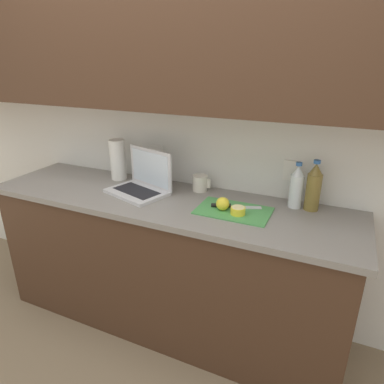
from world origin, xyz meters
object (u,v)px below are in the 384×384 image
(paper_towel_roll, at_px, (118,160))
(measuring_cup, at_px, (200,183))
(cutting_board, at_px, (233,211))
(lemon_half_cut, at_px, (238,211))
(knife, at_px, (227,206))
(bottle_green_soda, at_px, (296,187))
(laptop, at_px, (142,182))
(lemon_whole_beside, at_px, (223,204))
(bottle_oil_tall, at_px, (314,187))

(paper_towel_roll, bearing_deg, measuring_cup, 2.43)
(cutting_board, height_order, lemon_half_cut, lemon_half_cut)
(knife, relative_size, bottle_green_soda, 1.04)
(lemon_half_cut, height_order, measuring_cup, measuring_cup)
(laptop, bearing_deg, lemon_half_cut, 9.89)
(lemon_half_cut, distance_m, lemon_whole_beside, 0.10)
(lemon_half_cut, bearing_deg, paper_towel_roll, 166.16)
(lemon_whole_beside, distance_m, paper_towel_roll, 0.87)
(laptop, height_order, lemon_whole_beside, laptop)
(knife, bearing_deg, measuring_cup, 120.98)
(cutting_board, height_order, paper_towel_roll, paper_towel_roll)
(lemon_whole_beside, relative_size, bottle_green_soda, 0.28)
(measuring_cup, bearing_deg, bottle_oil_tall, -0.99)
(cutting_board, relative_size, lemon_whole_beside, 5.45)
(lemon_whole_beside, xyz_separation_m, bottle_oil_tall, (0.44, 0.23, 0.09))
(cutting_board, height_order, lemon_whole_beside, lemon_whole_beside)
(laptop, bearing_deg, paper_towel_roll, 171.09)
(lemon_half_cut, bearing_deg, bottle_oil_tall, 34.99)
(laptop, distance_m, bottle_green_soda, 0.93)
(bottle_green_soda, bearing_deg, knife, -151.69)
(cutting_board, bearing_deg, bottle_oil_tall, 28.58)
(cutting_board, relative_size, measuring_cup, 3.45)
(laptop, relative_size, paper_towel_roll, 1.54)
(lemon_half_cut, relative_size, measuring_cup, 0.68)
(cutting_board, xyz_separation_m, bottle_oil_tall, (0.39, 0.21, 0.13))
(knife, bearing_deg, cutting_board, -53.06)
(lemon_whole_beside, distance_m, measuring_cup, 0.34)
(laptop, height_order, paper_towel_roll, paper_towel_roll)
(knife, xyz_separation_m, paper_towel_roll, (-0.86, 0.17, 0.12))
(knife, xyz_separation_m, lemon_whole_beside, (-0.01, -0.04, 0.03))
(paper_towel_roll, bearing_deg, lemon_half_cut, -13.84)
(measuring_cup, bearing_deg, paper_towel_roll, -177.57)
(lemon_whole_beside, bearing_deg, measuring_cup, 134.77)
(knife, relative_size, lemon_half_cut, 3.44)
(laptop, height_order, lemon_half_cut, laptop)
(lemon_whole_beside, bearing_deg, paper_towel_roll, 165.84)
(bottle_green_soda, bearing_deg, lemon_whole_beside, -147.27)
(paper_towel_roll, bearing_deg, cutting_board, -12.30)
(knife, bearing_deg, paper_towel_roll, 147.75)
(cutting_board, distance_m, bottle_green_soda, 0.38)
(cutting_board, height_order, bottle_green_soda, bottle_green_soda)
(bottle_oil_tall, bearing_deg, knife, -156.95)
(cutting_board, relative_size, paper_towel_roll, 1.46)
(laptop, relative_size, bottle_oil_tall, 1.49)
(cutting_board, xyz_separation_m, measuring_cup, (-0.29, 0.22, 0.05))
(cutting_board, bearing_deg, bottle_green_soda, 35.42)
(laptop, xyz_separation_m, lemon_whole_beside, (0.56, -0.07, -0.02))
(bottle_oil_tall, bearing_deg, paper_towel_roll, -179.38)
(bottle_green_soda, xyz_separation_m, paper_towel_roll, (-1.19, -0.01, 0.02))
(bottle_oil_tall, xyz_separation_m, paper_towel_roll, (-1.28, -0.01, 0.01))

